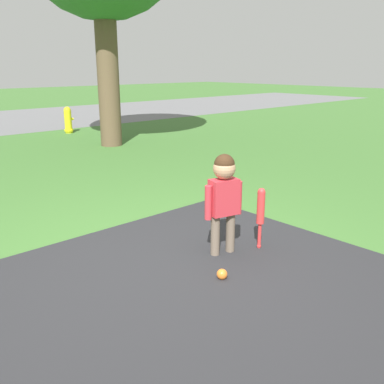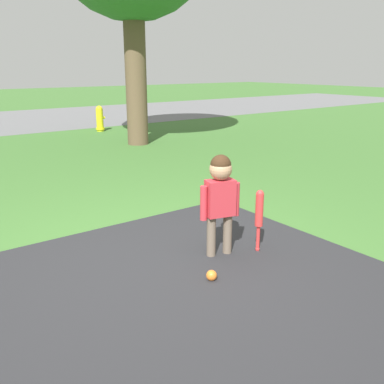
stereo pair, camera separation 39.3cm
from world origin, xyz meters
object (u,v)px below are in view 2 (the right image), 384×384
Objects in this scene: baseball_bat at (259,212)px; sports_ball at (212,275)px; child at (220,191)px; fire_hydrant at (100,119)px.

sports_ball is (-0.68, -0.18, -0.32)m from baseball_bat.
baseball_bat is 0.77m from sports_ball.
fire_hydrant is at bearing 86.97° from child.
child reaches higher than fire_hydrant.
baseball_bat is (0.32, -0.15, -0.21)m from child.
sports_ball is at bearing -122.57° from child.
baseball_bat is at bearing -104.78° from fire_hydrant.
fire_hydrant reaches higher than sports_ball.
fire_hydrant is at bearing 75.22° from baseball_bat.
baseball_bat reaches higher than sports_ball.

